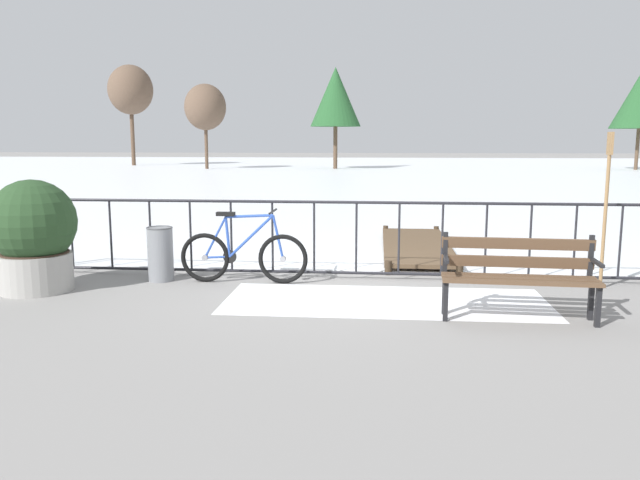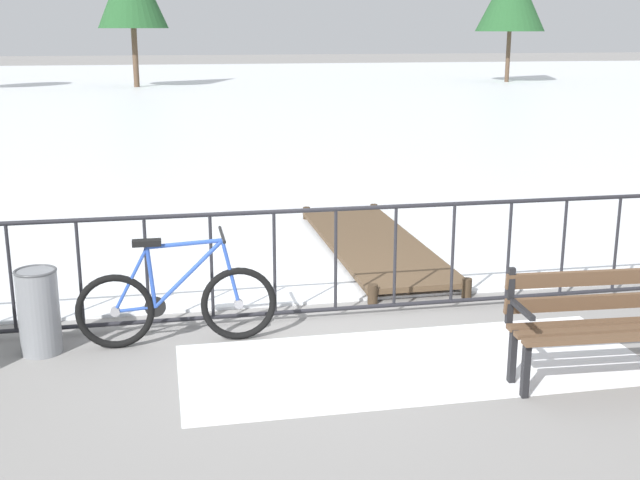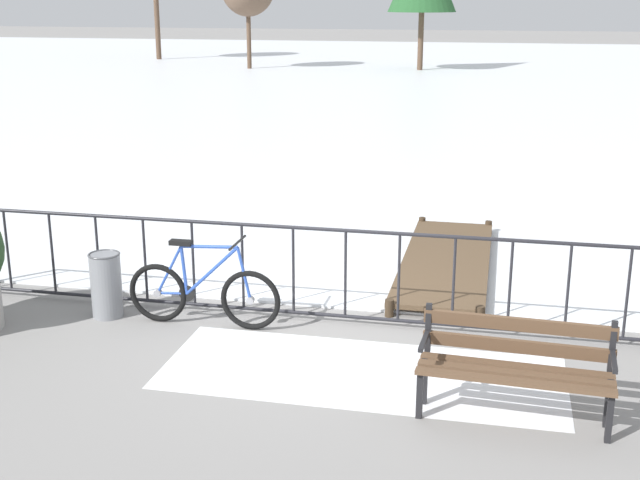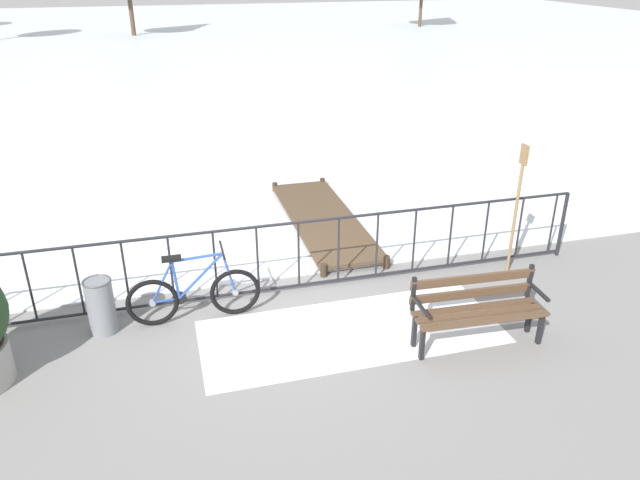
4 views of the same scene
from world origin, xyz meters
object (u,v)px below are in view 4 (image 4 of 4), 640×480
trash_bin (101,306)px  oar_upright (517,202)px  bicycle_near_railing (194,295)px  park_bench (477,304)px

trash_bin → oar_upright: size_ratio=0.37×
bicycle_near_railing → trash_bin: bicycle_near_railing is taller
bicycle_near_railing → oar_upright: size_ratio=0.86×
trash_bin → park_bench: bearing=-17.7°
park_bench → oar_upright: bearing=47.0°
trash_bin → oar_upright: (5.75, 0.04, 0.76)m
bicycle_near_railing → oar_upright: (4.61, 0.07, 0.77)m
bicycle_near_railing → park_bench: bicycle_near_railing is taller
bicycle_near_railing → trash_bin: bearing=178.7°
bicycle_near_railing → oar_upright: oar_upright is taller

